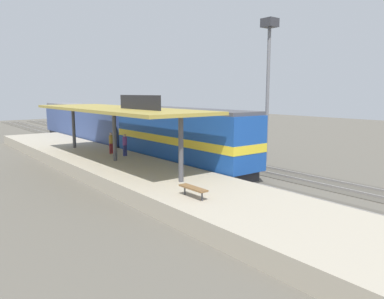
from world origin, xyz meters
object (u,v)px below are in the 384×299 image
Objects in this scene: passenger_carriage_single at (87,123)px; person_walking at (125,144)px; locomotive at (180,137)px; person_waiting at (111,142)px; light_mast at (269,60)px; platform_bench at (193,188)px.

person_walking is (-3.08, -14.95, -0.46)m from passenger_carriage_single.
locomotive is 4.37m from person_walking.
locomotive is 8.44× the size of person_waiting.
person_walking is (-10.88, 4.75, -6.54)m from light_mast.
light_mast reaches higher than person_waiting.
light_mast is 6.84× the size of person_waiting.
light_mast is at bearing -23.58° from person_walking.
person_waiting is (-11.25, 6.37, -6.54)m from light_mast.
locomotive is at bearing -44.65° from person_walking.
locomotive is 1.23× the size of light_mast.
light_mast reaches higher than person_walking.
platform_bench is at bearing -102.44° from passenger_carriage_single.
platform_bench is 14.11m from person_waiting.
light_mast is at bearing -12.32° from locomotive.
passenger_carriage_single is at bearing 111.60° from light_mast.
person_waiting and person_walking have the same top height.
person_waiting is at bearing 150.47° from light_mast.
person_walking is at bearing -101.65° from passenger_carriage_single.
person_walking is (0.37, -1.62, 0.00)m from person_waiting.
light_mast is (7.80, -1.70, 5.99)m from locomotive.
passenger_carriage_single is at bearing 90.00° from locomotive.
locomotive is 18.00m from passenger_carriage_single.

